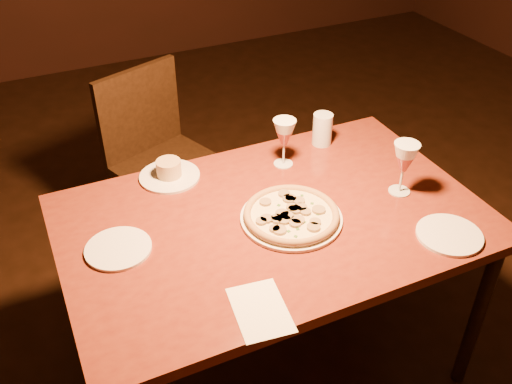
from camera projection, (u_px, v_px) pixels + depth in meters
name	position (u px, v px, depth m)	size (l,w,h in m)	color
dining_table	(273.00, 232.00, 1.89)	(1.37, 0.89, 0.73)	maroon
chair_far	(161.00, 156.00, 2.59)	(0.55, 0.55, 0.88)	black
pizza_plate	(291.00, 215.00, 1.83)	(0.33, 0.33, 0.04)	white
ramekin_saucer	(169.00, 172.00, 2.02)	(0.22, 0.22, 0.07)	white
wine_glass_far	(284.00, 143.00, 2.05)	(0.08, 0.08, 0.18)	#AD4848
wine_glass_right	(403.00, 168.00, 1.91)	(0.09, 0.09, 0.19)	#AD4848
water_tumbler	(322.00, 129.00, 2.19)	(0.08, 0.08, 0.13)	silver
side_plate_left	(118.00, 249.00, 1.71)	(0.20, 0.20, 0.01)	white
side_plate_near	(449.00, 235.00, 1.77)	(0.20, 0.20, 0.01)	white
menu_card	(260.00, 310.00, 1.52)	(0.14, 0.20, 0.00)	white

